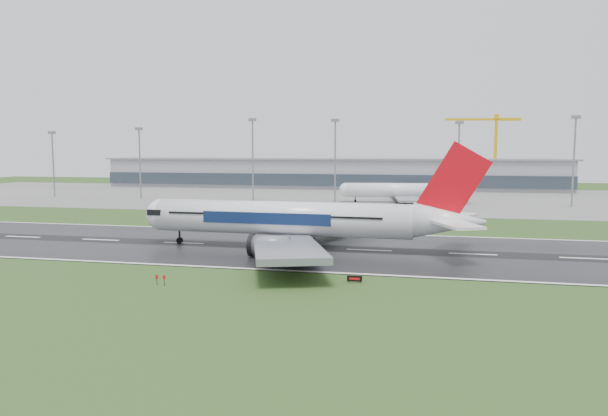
# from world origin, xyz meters

# --- Properties ---
(ground) EXTENTS (520.00, 520.00, 0.00)m
(ground) POSITION_xyz_m (0.00, 0.00, 0.00)
(ground) COLOR #254318
(ground) RESTS_ON ground
(runway) EXTENTS (400.00, 45.00, 0.10)m
(runway) POSITION_xyz_m (0.00, 0.00, 0.05)
(runway) COLOR black
(runway) RESTS_ON ground
(apron) EXTENTS (400.00, 130.00, 0.08)m
(apron) POSITION_xyz_m (0.00, 125.00, 0.04)
(apron) COLOR slate
(apron) RESTS_ON ground
(terminal) EXTENTS (240.00, 36.00, 15.00)m
(terminal) POSITION_xyz_m (0.00, 185.00, 7.50)
(terminal) COLOR gray
(terminal) RESTS_ON ground
(main_airliner) EXTENTS (71.92, 68.68, 20.66)m
(main_airliner) POSITION_xyz_m (27.01, -1.20, 10.43)
(main_airliner) COLOR white
(main_airliner) RESTS_ON runway
(parked_airliner) EXTENTS (57.58, 54.45, 15.27)m
(parked_airliner) POSITION_xyz_m (42.92, 104.62, 7.72)
(parked_airliner) COLOR white
(parked_airliner) RESTS_ON apron
(tower_crane) EXTENTS (39.37, 8.36, 39.43)m
(tower_crane) POSITION_xyz_m (87.32, 200.00, 19.72)
(tower_crane) COLOR #DAAD08
(tower_crane) RESTS_ON ground
(runway_sign) EXTENTS (2.30, 0.79, 1.04)m
(runway_sign) POSITION_xyz_m (40.47, -27.29, 0.52)
(runway_sign) COLOR black
(runway_sign) RESTS_ON ground
(floodmast_0) EXTENTS (0.64, 0.64, 27.00)m
(floodmast_0) POSITION_xyz_m (-105.95, 100.00, 13.50)
(floodmast_0) COLOR gray
(floodmast_0) RESTS_ON ground
(floodmast_1) EXTENTS (0.64, 0.64, 28.27)m
(floodmast_1) POSITION_xyz_m (-65.00, 100.00, 14.14)
(floodmast_1) COLOR gray
(floodmast_1) RESTS_ON ground
(floodmast_2) EXTENTS (0.64, 0.64, 31.41)m
(floodmast_2) POSITION_xyz_m (-15.96, 100.00, 15.71)
(floodmast_2) COLOR gray
(floodmast_2) RESTS_ON ground
(floodmast_3) EXTENTS (0.64, 0.64, 30.81)m
(floodmast_3) POSITION_xyz_m (17.00, 100.00, 15.40)
(floodmast_3) COLOR gray
(floodmast_3) RESTS_ON ground
(floodmast_4) EXTENTS (0.64, 0.64, 29.51)m
(floodmast_4) POSITION_xyz_m (62.62, 100.00, 14.75)
(floodmast_4) COLOR gray
(floodmast_4) RESTS_ON ground
(floodmast_5) EXTENTS (0.64, 0.64, 30.96)m
(floodmast_5) POSITION_xyz_m (101.69, 100.00, 15.48)
(floodmast_5) COLOR gray
(floodmast_5) RESTS_ON ground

